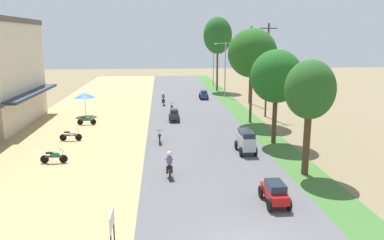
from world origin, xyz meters
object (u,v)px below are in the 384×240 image
at_px(parked_motorbike_third, 87,120).
at_px(motorbike_ahead_second, 169,165).
at_px(utility_pole_far, 250,64).
at_px(parked_motorbike_second, 71,135).
at_px(utility_pole_near, 267,69).
at_px(car_sedan_red, 275,192).
at_px(streetlamp_mid, 213,60).
at_px(median_tree_fourth, 218,36).
at_px(car_hatchback_charcoal, 174,115).
at_px(streetlamp_near, 225,66).
at_px(street_signboard, 112,222).
at_px(vendor_umbrella, 85,95).
at_px(car_van_silver, 246,140).
at_px(car_sedan_blue, 204,94).
at_px(parked_motorbike_nearest, 54,156).
at_px(median_tree_second, 276,77).
at_px(motorbike_ahead_third, 160,137).
at_px(motorbike_ahead_fifth, 163,99).
at_px(motorbike_ahead_fourth, 172,107).
at_px(median_tree_nearest, 310,91).
at_px(median_tree_third, 252,53).

bearing_deg(parked_motorbike_third, motorbike_ahead_second, -62.87).
bearing_deg(utility_pole_far, parked_motorbike_second, -137.97).
xyz_separation_m(utility_pole_near, car_sedan_red, (-5.48, -21.67, -4.31)).
bearing_deg(utility_pole_near, streetlamp_mid, 94.52).
bearing_deg(utility_pole_far, car_sedan_red, -100.68).
distance_m(median_tree_fourth, car_hatchback_charcoal, 24.28).
bearing_deg(streetlamp_near, utility_pole_near, -81.65).
bearing_deg(street_signboard, vendor_umbrella, 102.69).
xyz_separation_m(street_signboard, utility_pole_far, (13.36, 33.44, 3.90)).
distance_m(streetlamp_mid, car_van_silver, 39.08).
xyz_separation_m(car_sedan_blue, motorbike_ahead_second, (-5.38, -29.27, 0.11)).
height_order(parked_motorbike_nearest, median_tree_fourth, median_tree_fourth).
distance_m(parked_motorbike_third, vendor_umbrella, 4.77).
height_order(median_tree_second, motorbike_ahead_third, median_tree_second).
relative_size(car_sedan_red, car_hatchback_charcoal, 1.13).
bearing_deg(utility_pole_far, car_hatchback_charcoal, -134.55).
distance_m(streetlamp_mid, utility_pole_near, 26.00).
height_order(parked_motorbike_third, car_sedan_blue, car_sedan_blue).
bearing_deg(vendor_umbrella, utility_pole_far, 19.17).
xyz_separation_m(streetlamp_mid, motorbike_ahead_fifth, (-8.75, -18.32, -3.65)).
bearing_deg(streetlamp_mid, motorbike_ahead_fourth, -109.12).
xyz_separation_m(parked_motorbike_third, utility_pole_near, (18.24, 2.63, 4.50)).
distance_m(median_tree_second, utility_pole_far, 19.02).
relative_size(median_tree_nearest, median_tree_third, 0.77).
bearing_deg(parked_motorbike_second, vendor_umbrella, 93.99).
xyz_separation_m(parked_motorbike_nearest, streetlamp_near, (16.27, 28.05, 3.88)).
distance_m(parked_motorbike_third, motorbike_ahead_third, 9.93).
relative_size(vendor_umbrella, median_tree_third, 0.28).
bearing_deg(median_tree_nearest, utility_pole_far, 84.44).
bearing_deg(utility_pole_near, parked_motorbike_second, -155.59).
bearing_deg(parked_motorbike_third, parked_motorbike_second, -92.26).
height_order(parked_motorbike_second, median_tree_fourth, median_tree_fourth).
relative_size(parked_motorbike_nearest, motorbike_ahead_fifth, 1.00).
height_order(street_signboard, utility_pole_far, utility_pole_far).
height_order(parked_motorbike_third, utility_pole_far, utility_pole_far).
distance_m(median_tree_fourth, motorbike_ahead_second, 39.10).
bearing_deg(median_tree_nearest, car_sedan_red, -127.29).
distance_m(street_signboard, motorbike_ahead_fifth, 32.67).
bearing_deg(streetlamp_near, car_sedan_blue, -147.36).
xyz_separation_m(parked_motorbike_third, car_sedan_red, (12.76, -19.04, 0.19)).
height_order(utility_pole_far, motorbike_ahead_fifth, utility_pole_far).
xyz_separation_m(parked_motorbike_third, streetlamp_mid, (16.20, 28.54, 3.95)).
xyz_separation_m(vendor_umbrella, motorbike_ahead_second, (8.50, -19.11, -1.45)).
bearing_deg(motorbike_ahead_second, motorbike_ahead_third, 94.43).
relative_size(median_tree_second, motorbike_ahead_second, 4.10).
bearing_deg(motorbike_ahead_third, parked_motorbike_nearest, -148.06).
distance_m(streetlamp_mid, car_sedan_blue, 14.90).
bearing_deg(parked_motorbike_second, car_van_silver, -18.56).
bearing_deg(motorbike_ahead_third, motorbike_ahead_fifth, 88.44).
distance_m(parked_motorbike_third, motorbike_ahead_fourth, 10.22).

